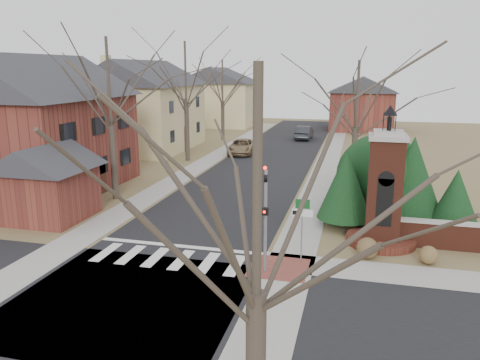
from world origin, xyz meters
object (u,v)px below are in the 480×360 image
(traffic_signal_pole, at_px, (265,211))
(distant_car, at_px, (304,133))
(pickup_truck, at_px, (242,147))
(brick_gate_monument, at_px, (384,199))
(sign_post, at_px, (302,218))

(traffic_signal_pole, relative_size, distant_car, 0.95)
(traffic_signal_pole, bearing_deg, distant_car, 94.18)
(pickup_truck, bearing_deg, distant_car, 61.18)
(traffic_signal_pole, distance_m, brick_gate_monument, 6.47)
(traffic_signal_pole, relative_size, brick_gate_monument, 0.69)
(pickup_truck, height_order, distant_car, distant_car)
(traffic_signal_pole, xyz_separation_m, sign_post, (1.29, 1.41, -0.64))
(sign_post, height_order, brick_gate_monument, brick_gate_monument)
(traffic_signal_pole, height_order, brick_gate_monument, brick_gate_monument)
(sign_post, bearing_deg, pickup_truck, 109.61)
(brick_gate_monument, relative_size, pickup_truck, 1.29)
(traffic_signal_pole, height_order, pickup_truck, traffic_signal_pole)
(brick_gate_monument, distance_m, distant_car, 33.40)
(pickup_truck, distance_m, distant_car, 11.99)
(traffic_signal_pole, height_order, distant_car, traffic_signal_pole)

